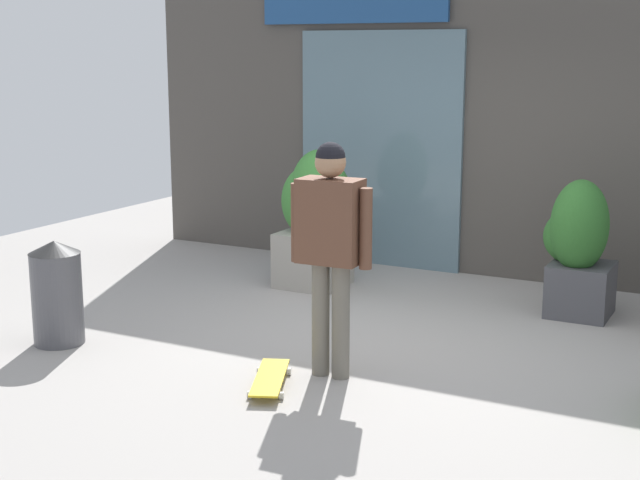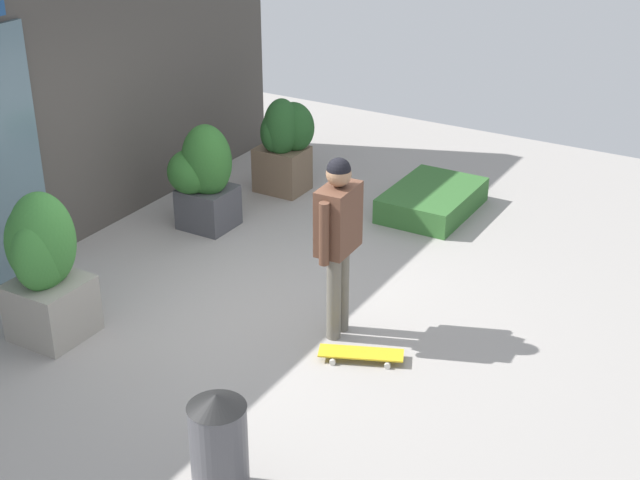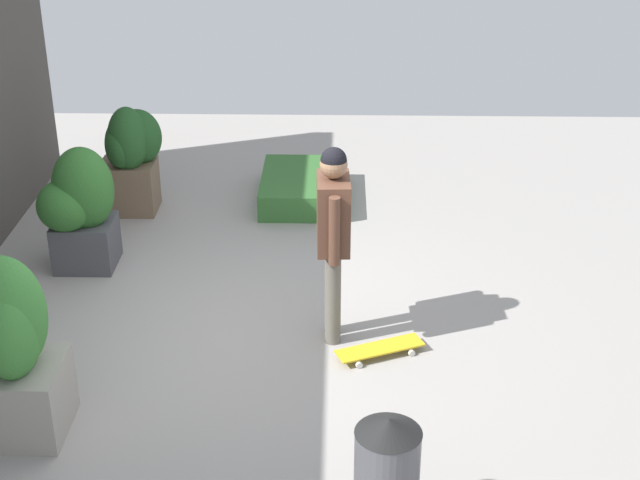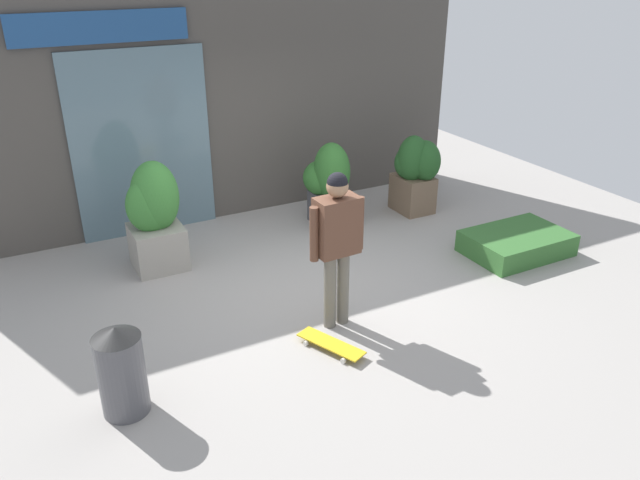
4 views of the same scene
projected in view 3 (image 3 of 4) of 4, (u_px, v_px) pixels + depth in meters
name	position (u px, v px, depth m)	size (l,w,h in m)	color
ground_plane	(239.00, 336.00, 7.97)	(12.00, 12.00, 0.00)	#9E9993
skateboarder	(333.00, 225.00, 7.50)	(0.62, 0.28, 1.71)	#666056
skateboard	(380.00, 349.00, 7.67)	(0.48, 0.76, 0.08)	gold
planter_box_left	(8.00, 339.00, 6.50)	(0.68, 0.69, 1.38)	gray
planter_box_right	(79.00, 208.00, 8.85)	(0.65, 0.72, 1.23)	#47474C
planter_box_mid	(130.00, 153.00, 10.06)	(0.65, 0.68, 1.21)	brown
trash_bin	(387.00, 475.00, 5.71)	(0.41, 0.41, 0.85)	#4C4C51
hedge_ledge	(302.00, 187.00, 10.56)	(1.32, 0.90, 0.29)	#33662D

